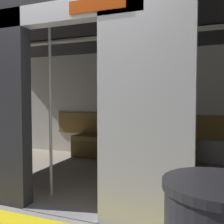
{
  "coord_description": "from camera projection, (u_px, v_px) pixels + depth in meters",
  "views": [
    {
      "loc": [
        -1.42,
        2.26,
        1.19
      ],
      "look_at": [
        -0.03,
        -1.36,
        0.99
      ],
      "focal_mm": 41.4,
      "sensor_mm": 36.0,
      "label": 1
    }
  ],
  "objects": [
    {
      "name": "ground_plane",
      "position": [
        63.0,
        213.0,
        2.68
      ],
      "size": [
        60.0,
        60.0,
        0.0
      ],
      "primitive_type": "plane",
      "color": "gray"
    },
    {
      "name": "train_car",
      "position": [
        105.0,
        77.0,
        3.82
      ],
      "size": [
        6.4,
        2.94,
        2.26
      ],
      "color": "silver",
      "rests_on": "ground_plane"
    },
    {
      "name": "bench_seat",
      "position": [
        131.0,
        143.0,
        4.93
      ],
      "size": [
        2.43,
        0.44,
        0.44
      ],
      "color": "olive",
      "rests_on": "ground_plane"
    },
    {
      "name": "person_seated",
      "position": [
        133.0,
        127.0,
        4.84
      ],
      "size": [
        0.55,
        0.68,
        1.16
      ],
      "color": "#D8CC4C",
      "rests_on": "ground_plane"
    },
    {
      "name": "handbag",
      "position": [
        154.0,
        134.0,
        4.84
      ],
      "size": [
        0.26,
        0.15,
        0.17
      ],
      "color": "brown",
      "rests_on": "bench_seat"
    },
    {
      "name": "book",
      "position": [
        116.0,
        136.0,
        5.09
      ],
      "size": [
        0.22,
        0.26,
        0.03
      ],
      "primitive_type": "cube",
      "rotation": [
        0.0,
        0.0,
        -0.37
      ],
      "color": "#26598C",
      "rests_on": "bench_seat"
    },
    {
      "name": "grab_pole_door",
      "position": [
        50.0,
        109.0,
        3.09
      ],
      "size": [
        0.04,
        0.04,
        2.12
      ],
      "primitive_type": "cylinder",
      "color": "silver",
      "rests_on": "ground_plane"
    },
    {
      "name": "grab_pole_far",
      "position": [
        112.0,
        110.0,
        2.9
      ],
      "size": [
        0.04,
        0.04,
        2.12
      ],
      "primitive_type": "cylinder",
      "color": "silver",
      "rests_on": "ground_plane"
    }
  ]
}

